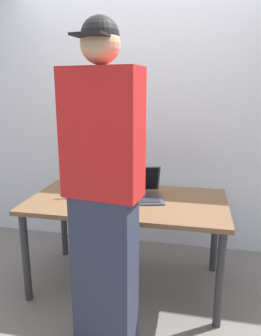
{
  "coord_description": "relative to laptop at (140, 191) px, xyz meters",
  "views": [
    {
      "loc": [
        0.5,
        -2.27,
        1.57
      ],
      "look_at": [
        0.02,
        0.0,
        0.98
      ],
      "focal_mm": 34.16,
      "sensor_mm": 36.0,
      "label": 1
    }
  ],
  "objects": [
    {
      "name": "back_wall",
      "position": [
        -0.09,
        0.76,
        0.51
      ],
      "size": [
        6.0,
        0.1,
        2.6
      ],
      "primitive_type": "cube",
      "color": "silver",
      "rests_on": "ground"
    },
    {
      "name": "laptop",
      "position": [
        0.0,
        0.0,
        0.0
      ],
      "size": [
        0.42,
        0.43,
        0.23
      ],
      "color": "#383D4C",
      "rests_on": "desk"
    },
    {
      "name": "person_figure",
      "position": [
        -0.07,
        -0.74,
        0.19
      ],
      "size": [
        0.44,
        0.31,
        1.91
      ],
      "color": "#2D3347",
      "rests_on": "ground"
    },
    {
      "name": "ground_plane",
      "position": [
        -0.09,
        -0.07,
        -0.79
      ],
      "size": [
        8.0,
        8.0,
        0.0
      ],
      "primitive_type": "plane",
      "color": "slate",
      "rests_on": "ground"
    },
    {
      "name": "beer_bottle_dark",
      "position": [
        -0.41,
        -0.05,
        0.07
      ],
      "size": [
        0.06,
        0.06,
        0.34
      ],
      "color": "#333333",
      "rests_on": "desk"
    },
    {
      "name": "beer_bottle_brown",
      "position": [
        -0.44,
        0.05,
        0.06
      ],
      "size": [
        0.07,
        0.07,
        0.29
      ],
      "color": "#1E5123",
      "rests_on": "desk"
    },
    {
      "name": "desk",
      "position": [
        -0.09,
        -0.07,
        -0.13
      ],
      "size": [
        1.51,
        0.82,
        0.73
      ],
      "color": "brown",
      "rests_on": "ground"
    }
  ]
}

